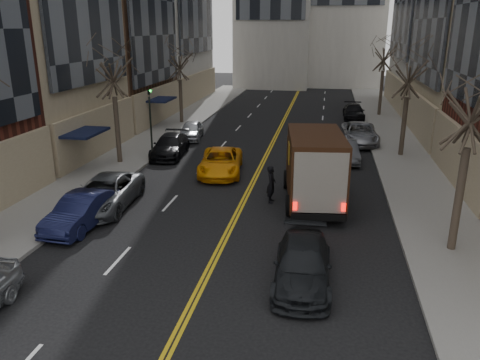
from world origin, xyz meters
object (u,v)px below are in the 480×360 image
at_px(observer_sedan, 303,264).
at_px(pedestrian, 271,184).
at_px(taxi, 221,162).
at_px(ups_truck, 314,168).

relative_size(observer_sedan, pedestrian, 2.55).
bearing_deg(observer_sedan, pedestrian, 103.38).
bearing_deg(taxi, pedestrian, -57.60).
distance_m(ups_truck, observer_sedan, 7.75).
distance_m(ups_truck, taxi, 6.77).
distance_m(observer_sedan, taxi, 12.72).
xyz_separation_m(taxi, pedestrian, (3.47, -4.13, 0.21)).
xyz_separation_m(observer_sedan, pedestrian, (-1.95, 7.38, 0.25)).
bearing_deg(pedestrian, observer_sedan, -165.12).
xyz_separation_m(ups_truck, pedestrian, (-2.00, -0.28, -0.87)).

